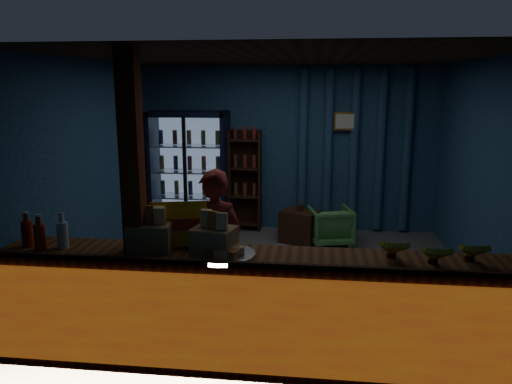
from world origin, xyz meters
The scene contains 17 objects.
ground centered at (0.00, 0.00, 0.00)m, with size 4.60×4.60×0.00m, color #515154.
room_walls centered at (0.00, 0.00, 1.57)m, with size 4.60×4.60×4.60m.
counter centered at (0.00, -1.91, 0.48)m, with size 4.40×0.57×0.99m.
support_post centered at (-1.05, -1.90, 1.30)m, with size 0.16×0.16×2.60m, color maroon.
beverage_cooler centered at (-1.55, 1.92, 0.93)m, with size 1.20×0.62×1.90m.
bottle_shelf centered at (-0.70, 2.06, 0.79)m, with size 0.50×0.28×1.60m.
curtain_folds centered at (1.00, 2.14, 1.30)m, with size 1.74×0.14×2.50m.
framed_picture centered at (0.85, 2.10, 1.75)m, with size 0.36×0.04×0.28m.
shopkeeper centered at (-0.52, -1.28, 0.77)m, with size 0.56×0.37×1.53m, color maroon.
green_chair centered at (0.64, 1.41, 0.27)m, with size 0.59×0.60×0.55m, color #51A150.
side_table centered at (0.20, 1.43, 0.24)m, with size 0.64×0.57×0.58m.
yellow_sign centered at (-0.73, -1.75, 1.14)m, with size 0.49×0.21×0.38m.
soda_bottles centered at (-1.85, -1.94, 1.07)m, with size 0.41×0.17×0.31m.
snack_box_left centered at (-0.94, -1.87, 1.08)m, with size 0.38×0.33×0.37m.
snack_box_centre centered at (-0.40, -1.89, 1.07)m, with size 0.38×0.34×0.35m.
pastry_tray centered at (-0.30, -1.96, 0.98)m, with size 0.51×0.51×0.08m.
banana_bunches centered at (1.33, -1.90, 1.04)m, with size 0.86×0.32×0.19m.
Camera 1 is at (0.41, -5.70, 2.30)m, focal length 35.00 mm.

